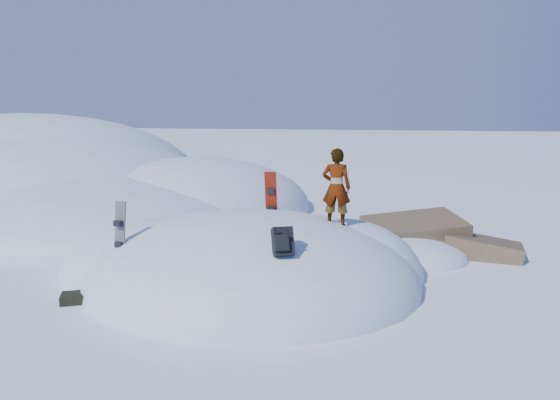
# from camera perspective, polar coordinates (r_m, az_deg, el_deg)

# --- Properties ---
(ground) EXTENTS (120.00, 120.00, 0.00)m
(ground) POSITION_cam_1_polar(r_m,az_deg,el_deg) (11.53, -3.06, -8.72)
(ground) COLOR white
(ground) RESTS_ON ground
(snow_mound) EXTENTS (8.00, 6.00, 3.00)m
(snow_mound) POSITION_cam_1_polar(r_m,az_deg,el_deg) (11.79, -3.65, -8.29)
(snow_mound) COLOR white
(snow_mound) RESTS_ON ground
(snow_ridge) EXTENTS (21.50, 18.50, 6.40)m
(snow_ridge) POSITION_cam_1_polar(r_m,az_deg,el_deg) (24.41, -22.70, 0.70)
(snow_ridge) COLOR white
(snow_ridge) RESTS_ON ground
(rock_outcrop) EXTENTS (4.68, 4.41, 1.68)m
(rock_outcrop) POSITION_cam_1_polar(r_m,az_deg,el_deg) (14.25, 14.37, -5.23)
(rock_outcrop) COLOR brown
(rock_outcrop) RESTS_ON ground
(snowboard_red) EXTENTS (0.28, 0.24, 1.38)m
(snowboard_red) POSITION_cam_1_polar(r_m,az_deg,el_deg) (11.86, -0.93, -0.21)
(snowboard_red) COLOR red
(snowboard_red) RESTS_ON snow_mound
(snowboard_dark) EXTENTS (0.31, 0.26, 1.41)m
(snowboard_dark) POSITION_cam_1_polar(r_m,az_deg,el_deg) (11.16, -16.42, -3.65)
(snowboard_dark) COLOR black
(snowboard_dark) RESTS_ON snow_mound
(backpack) EXTENTS (0.47, 0.55, 0.59)m
(backpack) POSITION_cam_1_polar(r_m,az_deg,el_deg) (9.37, 0.26, -4.40)
(backpack) COLOR black
(backpack) RESTS_ON snow_mound
(gear_pile) EXTENTS (0.81, 0.63, 0.21)m
(gear_pile) POSITION_cam_1_polar(r_m,az_deg,el_deg) (11.17, -20.13, -9.44)
(gear_pile) COLOR black
(gear_pile) RESTS_ON ground
(person) EXTENTS (0.62, 0.43, 1.61)m
(person) POSITION_cam_1_polar(r_m,az_deg,el_deg) (11.17, 5.90, 1.31)
(person) COLOR slate
(person) RESTS_ON snow_mound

